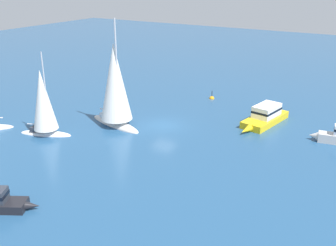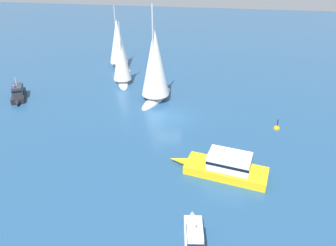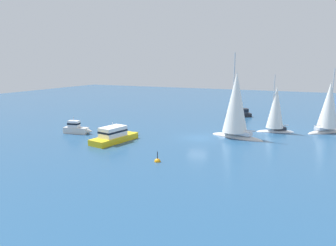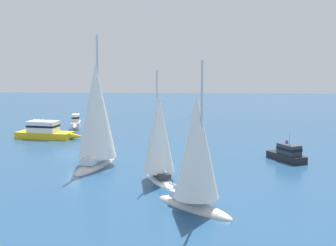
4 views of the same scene
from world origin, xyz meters
name	(u,v)px [view 2 (image 2 of 4)]	position (x,y,z in m)	size (l,w,h in m)	color
ground_plane	(170,117)	(0.00, 0.00, 0.00)	(160.00, 160.00, 0.00)	navy
motor_cruiser	(18,93)	(-19.57, 1.66, 0.66)	(3.35, 4.88, 2.67)	black
ketch	(155,67)	(-2.57, 4.45, 4.25)	(4.04, 7.64, 11.83)	silver
sloop	(118,45)	(-11.09, 15.95, 3.45)	(5.51, 5.47, 9.75)	silver
yacht	(121,61)	(-8.32, 9.03, 3.20)	(3.26, 5.59, 8.83)	white
motor_cruiser_1	(194,237)	(4.59, -16.75, 0.71)	(1.74, 4.55, 2.42)	silver
launch	(225,166)	(6.28, -9.15, 0.82)	(8.37, 3.58, 2.57)	yellow
channel_buoy	(277,129)	(11.38, -0.42, 0.01)	(0.67, 0.67, 1.41)	orange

